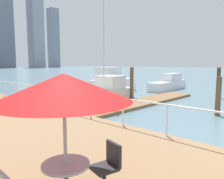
% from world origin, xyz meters
% --- Properties ---
extents(ground_plane, '(300.00, 300.00, 0.00)m').
position_xyz_m(ground_plane, '(0.00, 20.00, 0.00)').
color(ground_plane, slate).
extents(floating_dock, '(12.27, 2.00, 0.18)m').
position_xyz_m(floating_dock, '(2.64, 8.90, 0.09)').
color(floating_dock, olive).
rests_on(floating_dock, ground_plane).
extents(boardwalk_railing, '(0.06, 24.89, 1.08)m').
position_xyz_m(boardwalk_railing, '(-3.15, 8.36, 1.25)').
color(boardwalk_railing, white).
rests_on(boardwalk_railing, boardwalk).
extents(dock_piling_0, '(0.28, 0.28, 2.11)m').
position_xyz_m(dock_piling_0, '(2.79, 3.83, 1.06)').
color(dock_piling_0, brown).
rests_on(dock_piling_0, ground_plane).
extents(dock_piling_1, '(0.29, 0.29, 2.48)m').
position_xyz_m(dock_piling_1, '(9.10, 5.80, 1.24)').
color(dock_piling_1, '#473826').
rests_on(dock_piling_1, ground_plane).
extents(dock_piling_2, '(0.29, 0.29, 2.51)m').
position_xyz_m(dock_piling_2, '(4.16, 10.76, 1.25)').
color(dock_piling_2, brown).
rests_on(dock_piling_2, ground_plane).
extents(moored_boat_0, '(5.56, 2.65, 2.46)m').
position_xyz_m(moored_boat_0, '(6.21, 14.75, 0.92)').
color(moored_boat_0, white).
rests_on(moored_boat_0, ground_plane).
extents(moored_boat_2, '(6.57, 1.96, 1.73)m').
position_xyz_m(moored_boat_2, '(11.83, 11.66, 0.66)').
color(moored_boat_2, white).
rests_on(moored_boat_2, ground_plane).
extents(moored_boat_3, '(5.89, 2.88, 9.44)m').
position_xyz_m(moored_boat_3, '(1.99, 11.53, 0.70)').
color(moored_boat_3, beige).
rests_on(moored_boat_3, ground_plane).
extents(cafe_table_round, '(0.80, 0.80, 0.74)m').
position_xyz_m(cafe_table_round, '(-7.54, 3.03, 1.07)').
color(cafe_table_round, '#ADADB2').
rests_on(cafe_table_round, boardwalk).
extents(patio_umbrella, '(2.23, 2.23, 2.24)m').
position_xyz_m(patio_umbrella, '(-7.54, 3.03, 2.41)').
color(patio_umbrella, '#B2B2B7').
rests_on(patio_umbrella, boardwalk).
extents(cafe_chair_0, '(0.56, 0.53, 0.90)m').
position_xyz_m(cafe_chair_0, '(-6.72, 2.84, 0.93)').
color(cafe_chair_0, '#262628').
rests_on(cafe_chair_0, boardwalk).
extents(skyline_tower_5, '(10.38, 8.76, 52.40)m').
position_xyz_m(skyline_tower_5, '(49.72, 152.95, 26.20)').
color(skyline_tower_5, slate).
rests_on(skyline_tower_5, ground_plane).
extents(skyline_tower_6, '(8.70, 10.94, 47.40)m').
position_xyz_m(skyline_tower_6, '(67.86, 144.70, 23.70)').
color(skyline_tower_6, '#8C939E').
rests_on(skyline_tower_6, ground_plane).
extents(skyline_tower_7, '(7.27, 7.38, 44.91)m').
position_xyz_m(skyline_tower_7, '(86.87, 152.80, 22.46)').
color(skyline_tower_7, gray).
rests_on(skyline_tower_7, ground_plane).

